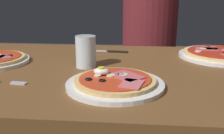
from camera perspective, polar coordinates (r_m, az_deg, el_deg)
The scene contains 6 objects.
dining_table at distance 0.93m, azimuth -1.04°, elevation -6.96°, with size 1.28×0.76×0.73m.
pizza_foreground at distance 0.72m, azimuth 0.66°, elevation -3.37°, with size 0.27×0.27×0.05m.
pizza_across_left at distance 1.12m, azimuth 22.33°, elevation 2.58°, with size 0.31×0.31×0.03m.
water_glass_far at distance 0.90m, azimuth -5.73°, elevation 2.93°, with size 0.07×0.07×0.11m.
knife at distance 1.13m, azimuth -0.80°, elevation 3.45°, with size 0.20×0.04×0.01m.
diner_person at distance 1.63m, azimuth 7.91°, elevation 1.20°, with size 0.32×0.32×1.18m.
Camera 1 is at (0.09, -0.85, 0.98)m, focal length 41.84 mm.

